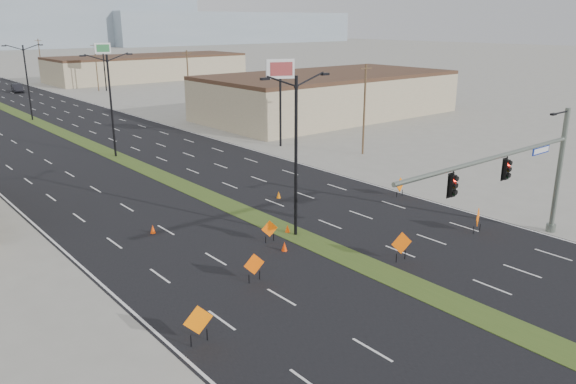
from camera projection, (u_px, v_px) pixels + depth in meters
ground at (457, 306)px, 26.86m from camera, size 600.00×600.00×0.00m
building_se_near at (328, 96)px, 79.94m from camera, size 36.00×18.00×5.50m
building_se_far at (148, 68)px, 130.42m from camera, size 44.00×16.00×5.00m
mesa_east at (228, 28)px, 347.72m from camera, size 160.00×50.00×18.00m
signal_mast at (522, 172)px, 32.14m from camera, size 16.30×0.60×8.00m
streetlight_0 at (296, 152)px, 34.13m from camera, size 5.15×0.24×10.02m
streetlight_1 at (111, 102)px, 54.79m from camera, size 5.15×0.24×10.02m
streetlight_2 at (27, 80)px, 75.46m from camera, size 5.15×0.24×10.02m
utility_pole_0 at (364, 108)px, 56.11m from camera, size 1.60×0.20×9.00m
utility_pole_1 at (188, 81)px, 81.94m from camera, size 1.60×0.20×9.00m
utility_pole_2 at (96, 66)px, 107.76m from camera, size 1.60×0.20×9.00m
utility_pole_3 at (40, 58)px, 133.59m from camera, size 1.60×0.20×9.00m
car_mid at (17, 88)px, 106.79m from camera, size 2.23×4.95×1.58m
construction_sign_0 at (198, 321)px, 23.39m from camera, size 1.34×0.20×1.79m
construction_sign_1 at (254, 265)px, 29.08m from camera, size 1.18×0.22×1.58m
construction_sign_2 at (270, 230)px, 34.34m from camera, size 1.03×0.35×1.41m
construction_sign_3 at (402, 244)px, 31.56m from camera, size 1.27×0.44×1.75m
construction_sign_4 at (478, 218)px, 35.84m from camera, size 1.15×0.56×1.66m
construction_sign_5 at (400, 185)px, 43.26m from camera, size 1.13×0.28×1.53m
cone_0 at (284, 246)px, 33.14m from camera, size 0.46×0.46×0.58m
cone_1 at (287, 229)px, 36.03m from camera, size 0.43×0.43×0.55m
cone_2 at (279, 195)px, 43.02m from camera, size 0.40×0.40×0.56m
cone_3 at (153, 229)px, 35.89m from camera, size 0.39×0.39×0.57m
pole_sign_east_near at (280, 76)px, 58.87m from camera, size 2.90×1.55×9.25m
pole_sign_east_far at (103, 52)px, 106.85m from camera, size 2.92×1.25×9.06m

